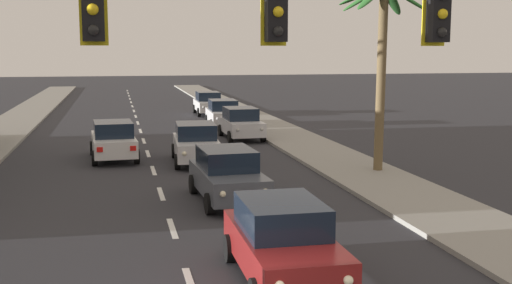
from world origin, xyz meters
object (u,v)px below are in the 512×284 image
object	(u,v)px
sedan_oncoming_far	(113,140)
palm_right_second	(383,32)
sedan_parked_nearest_kerb	(241,123)
sedan_parked_far_kerb	(223,113)
sedan_lead_at_stop_bar	(282,241)
sedan_parked_mid_kerb	(208,103)
traffic_signal_mast	(376,43)
sedan_fifth_in_queue	(196,143)
sedan_third_in_queue	(227,175)

from	to	relation	value
sedan_oncoming_far	palm_right_second	bearing A→B (deg)	-28.44
sedan_parked_nearest_kerb	sedan_parked_far_kerb	xyz separation A→B (m)	(-0.03, 5.53, 0.00)
sedan_lead_at_stop_bar	palm_right_second	bearing A→B (deg)	57.55
sedan_parked_far_kerb	sedan_parked_mid_kerb	bearing A→B (deg)	88.71
sedan_lead_at_stop_bar	traffic_signal_mast	bearing A→B (deg)	-68.62
sedan_fifth_in_queue	sedan_lead_at_stop_bar	bearing A→B (deg)	-89.99
sedan_oncoming_far	sedan_parked_nearest_kerb	xyz separation A→B (m)	(6.69, 5.20, 0.00)
sedan_oncoming_far	palm_right_second	size ratio (longest dim) A/B	0.61
traffic_signal_mast	sedan_fifth_in_queue	bearing A→B (deg)	93.21
sedan_lead_at_stop_bar	sedan_third_in_queue	distance (m)	7.16
traffic_signal_mast	sedan_parked_mid_kerb	distance (m)	37.05
traffic_signal_mast	sedan_third_in_queue	world-z (taller)	traffic_signal_mast
sedan_lead_at_stop_bar	sedan_fifth_in_queue	bearing A→B (deg)	90.01
sedan_fifth_in_queue	palm_right_second	size ratio (longest dim) A/B	0.61
traffic_signal_mast	sedan_parked_far_kerb	xyz separation A→B (m)	(2.30, 29.04, -4.02)
traffic_signal_mast	sedan_parked_mid_kerb	bearing A→B (deg)	86.14
sedan_parked_nearest_kerb	sedan_parked_mid_kerb	bearing A→B (deg)	89.40
sedan_oncoming_far	sedan_parked_mid_kerb	world-z (taller)	same
sedan_parked_far_kerb	palm_right_second	bearing A→B (deg)	-78.08
sedan_fifth_in_queue	palm_right_second	world-z (taller)	palm_right_second
sedan_lead_at_stop_bar	sedan_fifth_in_queue	size ratio (longest dim) A/B	0.99
sedan_oncoming_far	sedan_parked_far_kerb	size ratio (longest dim) A/B	1.01
sedan_lead_at_stop_bar	sedan_third_in_queue	xyz separation A→B (m)	(0.10, 7.16, 0.00)
sedan_lead_at_stop_bar	palm_right_second	world-z (taller)	palm_right_second
sedan_fifth_in_queue	sedan_parked_mid_kerb	world-z (taller)	same
traffic_signal_mast	sedan_parked_far_kerb	world-z (taller)	traffic_signal_mast
sedan_parked_nearest_kerb	sedan_oncoming_far	bearing A→B (deg)	-142.15
sedan_third_in_queue	palm_right_second	world-z (taller)	palm_right_second
traffic_signal_mast	sedan_third_in_queue	distance (m)	10.39
sedan_third_in_queue	palm_right_second	bearing A→B (deg)	26.79
traffic_signal_mast	sedan_oncoming_far	xyz separation A→B (m)	(-4.35, 18.31, -4.02)
traffic_signal_mast	sedan_parked_nearest_kerb	distance (m)	23.96
sedan_fifth_in_queue	sedan_oncoming_far	distance (m)	3.77
sedan_lead_at_stop_bar	sedan_parked_mid_kerb	distance (m)	34.54
sedan_oncoming_far	palm_right_second	world-z (taller)	palm_right_second
sedan_parked_nearest_kerb	sedan_parked_mid_kerb	world-z (taller)	same
sedan_fifth_in_queue	traffic_signal_mast	bearing A→B (deg)	-86.79
sedan_oncoming_far	sedan_parked_nearest_kerb	world-z (taller)	same
traffic_signal_mast	sedan_lead_at_stop_bar	distance (m)	4.76
sedan_parked_mid_kerb	sedan_parked_far_kerb	bearing A→B (deg)	-91.29
sedan_fifth_in_queue	sedan_third_in_queue	bearing A→B (deg)	-89.20
sedan_oncoming_far	palm_right_second	distance (m)	12.32
sedan_parked_nearest_kerb	traffic_signal_mast	bearing A→B (deg)	-95.68
sedan_oncoming_far	sedan_parked_far_kerb	xyz separation A→B (m)	(6.65, 10.73, 0.00)
traffic_signal_mast	sedan_parked_mid_kerb	xyz separation A→B (m)	(2.48, 36.75, -4.02)
sedan_parked_nearest_kerb	sedan_third_in_queue	bearing A→B (deg)	-102.81
sedan_oncoming_far	sedan_parked_far_kerb	world-z (taller)	same
traffic_signal_mast	sedan_oncoming_far	size ratio (longest dim) A/B	2.50
traffic_signal_mast	palm_right_second	size ratio (longest dim) A/B	1.53
sedan_third_in_queue	sedan_oncoming_far	distance (m)	9.44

